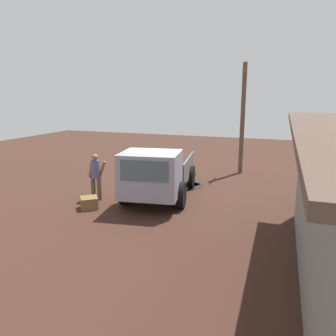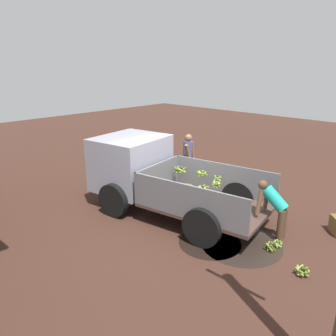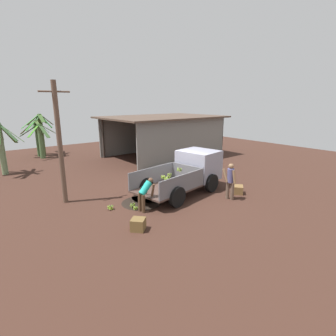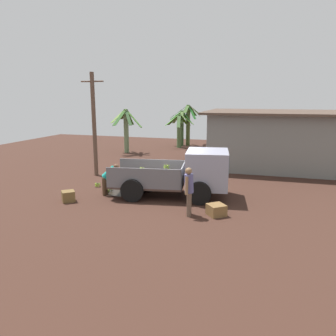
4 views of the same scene
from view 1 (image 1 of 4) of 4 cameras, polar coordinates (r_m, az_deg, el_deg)
name	(u,v)px [view 1 (image 1 of 4)]	position (r m, az deg, el deg)	size (l,w,h in m)	color
ground	(164,195)	(12.52, -0.64, -4.66)	(36.00, 36.00, 0.00)	#3D241C
mud_patch_0	(187,186)	(13.70, 3.27, -3.14)	(1.39, 1.39, 0.01)	black
mud_patch_1	(181,182)	(14.32, 2.28, -2.43)	(1.78, 1.78, 0.01)	black
cargo_truck	(154,175)	(11.23, -2.44, -1.27)	(4.92, 2.73, 1.91)	#48342D
utility_pole	(243,118)	(15.94, 12.86, 8.46)	(1.22, 0.21, 5.18)	brown
person_foreground_visitor	(96,175)	(12.01, -12.46, -1.11)	(0.42, 0.66, 1.68)	brown
person_worker_loading	(167,162)	(14.69, -0.20, 1.05)	(0.73, 0.64, 1.32)	#4E3725
banana_bunch_on_ground_0	(180,176)	(14.90, 2.17, -1.34)	(0.26, 0.24, 0.22)	#4C4431
banana_bunch_on_ground_1	(194,173)	(15.57, 4.50, -0.83)	(0.28, 0.27, 0.20)	#413B2A
banana_bunch_on_ground_2	(175,176)	(15.01, 1.28, -1.41)	(0.21, 0.21, 0.16)	brown
wooden_crate_0	(151,167)	(16.30, -2.96, 0.17)	(0.46, 0.46, 0.42)	brown
wooden_crate_1	(89,203)	(11.32, -13.58, -5.90)	(0.55, 0.55, 0.38)	brown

